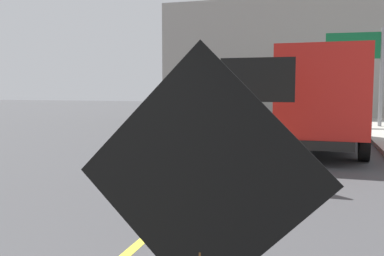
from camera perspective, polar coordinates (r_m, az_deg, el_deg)
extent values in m
cube|color=yellow|center=(6.95, -2.89, -11.73)|extent=(0.14, 36.00, 0.01)
cube|color=orange|center=(2.59, 1.22, -6.53)|extent=(1.56, 0.05, 1.56)
cube|color=black|center=(2.57, 1.10, -6.61)|extent=(1.63, 0.04, 1.63)
cube|color=black|center=(2.60, 1.34, -6.45)|extent=(0.28, 0.01, 0.52)
cube|color=orange|center=(9.46, 8.58, -5.78)|extent=(1.10, 1.80, 0.45)
cylinder|color=#4C4C4C|center=(9.33, 8.66, -0.50)|extent=(0.10, 0.10, 1.30)
cube|color=black|center=(9.28, 8.76, 6.42)|extent=(1.60, 0.08, 0.95)
sphere|color=yellow|center=(9.27, 12.19, 6.36)|extent=(0.09, 0.09, 0.09)
sphere|color=yellow|center=(9.30, 10.33, 6.39)|extent=(0.09, 0.09, 0.09)
sphere|color=yellow|center=(9.34, 8.49, 6.42)|extent=(0.09, 0.09, 0.09)
sphere|color=yellow|center=(9.39, 6.67, 6.43)|extent=(0.09, 0.09, 0.09)
sphere|color=yellow|center=(9.42, 5.65, 7.54)|extent=(0.09, 0.09, 0.09)
sphere|color=yellow|center=(9.42, 5.63, 5.35)|extent=(0.09, 0.09, 0.09)
cube|color=black|center=(14.95, 17.10, -0.49)|extent=(1.87, 7.44, 0.25)
cube|color=silver|center=(17.54, 17.33, 3.86)|extent=(2.47, 2.13, 1.90)
cube|color=red|center=(13.74, 17.18, 4.74)|extent=(2.54, 5.09, 2.50)
cylinder|color=black|center=(17.52, 13.42, 0.02)|extent=(0.30, 0.91, 0.90)
cylinder|color=black|center=(17.49, 21.02, -0.20)|extent=(0.30, 0.91, 0.90)
cylinder|color=black|center=(12.82, 11.72, -1.87)|extent=(0.30, 0.91, 0.90)
cylinder|color=black|center=(12.79, 22.13, -2.18)|extent=(0.30, 0.91, 0.90)
cube|color=silver|center=(13.35, -0.53, -0.92)|extent=(2.03, 5.19, 0.60)
cube|color=black|center=(13.54, -0.17, 1.51)|extent=(1.70, 2.37, 0.50)
cylinder|color=black|center=(11.51, 0.80, -3.19)|extent=(0.25, 0.67, 0.66)
cylinder|color=black|center=(12.16, -7.08, -2.77)|extent=(0.25, 0.67, 0.66)
cylinder|color=black|center=(14.74, 4.86, -1.31)|extent=(0.25, 0.67, 0.66)
cylinder|color=black|center=(15.25, -1.53, -1.07)|extent=(0.25, 0.67, 0.66)
cylinder|color=gray|center=(23.14, 24.12, 6.06)|extent=(0.18, 0.18, 5.00)
cube|color=#0F6033|center=(23.01, 20.80, 10.30)|extent=(2.60, 0.22, 1.30)
cube|color=white|center=(23.04, 20.79, 10.29)|extent=(1.82, 0.12, 0.18)
cube|color=gray|center=(33.85, 15.32, 8.55)|extent=(19.95, 9.98, 8.03)
cone|color=#EA5B0C|center=(4.85, -0.72, -15.26)|extent=(0.28, 0.28, 0.62)
cylinder|color=white|center=(4.84, -0.72, -14.92)|extent=(0.19, 0.19, 0.08)
cube|color=black|center=(7.40, 6.23, -10.61)|extent=(0.36, 0.36, 0.03)
cone|color=orange|center=(7.32, 6.26, -8.35)|extent=(0.28, 0.28, 0.57)
cylinder|color=white|center=(7.31, 6.26, -8.13)|extent=(0.19, 0.19, 0.08)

